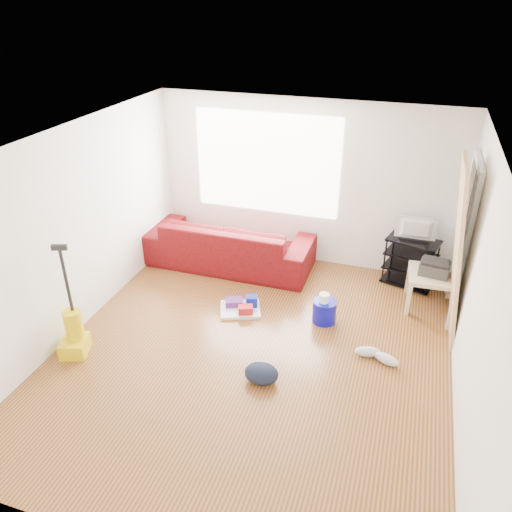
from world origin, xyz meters
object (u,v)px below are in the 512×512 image
(bucket, at_px, (324,321))
(cleaning_tray, at_px, (242,307))
(vacuum, at_px, (74,333))
(backpack, at_px, (261,381))
(side_table, at_px, (432,279))
(sofa, at_px, (231,264))
(tv_stand, at_px, (410,262))

(bucket, distance_m, cleaning_tray, 1.10)
(vacuum, bearing_deg, bucket, 10.78)
(backpack, bearing_deg, cleaning_tray, 117.36)
(backpack, xyz_separation_m, vacuum, (-2.24, -0.20, 0.26))
(side_table, distance_m, backpack, 2.74)
(sofa, height_order, side_table, side_table)
(tv_stand, relative_size, vacuum, 0.56)
(backpack, height_order, vacuum, vacuum)
(sofa, height_order, tv_stand, tv_stand)
(tv_stand, relative_size, bucket, 2.60)
(side_table, bearing_deg, bucket, -148.31)
(tv_stand, relative_size, side_table, 1.22)
(tv_stand, xyz_separation_m, vacuum, (-3.65, -2.82, -0.10))
(side_table, height_order, cleaning_tray, side_table)
(cleaning_tray, bearing_deg, sofa, 117.31)
(sofa, relative_size, backpack, 6.60)
(sofa, distance_m, cleaning_tray, 1.28)
(side_table, bearing_deg, sofa, 175.24)
(bucket, bearing_deg, sofa, 148.48)
(sofa, distance_m, tv_stand, 2.70)
(sofa, xyz_separation_m, bucket, (1.68, -1.03, 0.00))
(side_table, height_order, vacuum, vacuum)
(tv_stand, xyz_separation_m, cleaning_tray, (-2.07, -1.41, -0.31))
(tv_stand, distance_m, vacuum, 4.61)
(bucket, bearing_deg, vacuum, -150.43)
(sofa, bearing_deg, side_table, 175.24)
(side_table, distance_m, bucket, 1.56)
(tv_stand, distance_m, side_table, 0.60)
(backpack, relative_size, vacuum, 0.27)
(cleaning_tray, bearing_deg, backpack, -61.36)
(side_table, xyz_separation_m, bucket, (-1.27, -0.79, -0.42))
(tv_stand, distance_m, bucket, 1.67)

